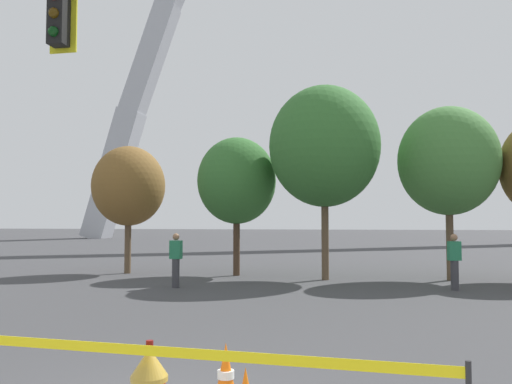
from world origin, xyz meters
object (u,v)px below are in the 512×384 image
object	(u,v)px
traffic_cone_mid_sidewalk	(226,380)
pedestrian_walking_right	(454,261)
pedestrian_walking_left	(176,260)
monument_arch	(338,27)

from	to	relation	value
traffic_cone_mid_sidewalk	pedestrian_walking_right	bearing A→B (deg)	69.51
traffic_cone_mid_sidewalk	pedestrian_walking_left	xyz separation A→B (m)	(-3.99, 9.68, 0.46)
pedestrian_walking_left	monument_arch	bearing A→B (deg)	85.47
pedestrian_walking_right	traffic_cone_mid_sidewalk	bearing A→B (deg)	-110.49
monument_arch	pedestrian_walking_left	xyz separation A→B (m)	(-3.30, -41.65, -22.05)
traffic_cone_mid_sidewalk	monument_arch	bearing A→B (deg)	90.77
pedestrian_walking_left	pedestrian_walking_right	xyz separation A→B (m)	(7.95, 0.90, 0.00)
monument_arch	pedestrian_walking_left	size ratio (longest dim) A/B	36.84
traffic_cone_mid_sidewalk	pedestrian_walking_left	size ratio (longest dim) A/B	0.46
pedestrian_walking_left	pedestrian_walking_right	world-z (taller)	same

